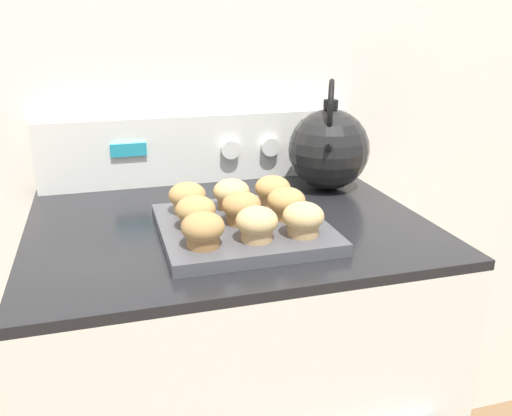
% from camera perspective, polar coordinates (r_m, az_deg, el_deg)
% --- Properties ---
extents(wall_back, '(8.00, 0.05, 2.40)m').
position_cam_1_polar(wall_back, '(1.34, -6.71, 14.78)').
color(wall_back, white).
rests_on(wall_back, ground_plane).
extents(stove_range, '(0.76, 0.66, 0.93)m').
position_cam_1_polar(stove_range, '(1.31, -2.69, -20.55)').
color(stove_range, white).
rests_on(stove_range, ground_plane).
extents(control_panel, '(0.75, 0.07, 0.16)m').
position_cam_1_polar(control_panel, '(1.32, -5.89, 6.32)').
color(control_panel, white).
rests_on(control_panel, stove_range).
extents(muffin_pan, '(0.30, 0.30, 0.02)m').
position_cam_1_polar(muffin_pan, '(1.00, -1.41, -2.14)').
color(muffin_pan, '#4C4C51').
rests_on(muffin_pan, stove_range).
extents(muffin_r0_c0, '(0.07, 0.07, 0.06)m').
position_cam_1_polar(muffin_r0_c0, '(0.89, -5.61, -2.28)').
color(muffin_r0_c0, olive).
rests_on(muffin_r0_c0, muffin_pan).
extents(muffin_r0_c1, '(0.07, 0.07, 0.06)m').
position_cam_1_polar(muffin_r0_c1, '(0.91, 0.08, -1.66)').
color(muffin_r0_c1, tan).
rests_on(muffin_r0_c1, muffin_pan).
extents(muffin_r0_c2, '(0.07, 0.07, 0.06)m').
position_cam_1_polar(muffin_r0_c2, '(0.93, 5.00, -1.15)').
color(muffin_r0_c2, tan).
rests_on(muffin_r0_c2, muffin_pan).
extents(muffin_r1_c0, '(0.07, 0.07, 0.06)m').
position_cam_1_polar(muffin_r1_c0, '(0.97, -6.36, -0.43)').
color(muffin_r1_c0, olive).
rests_on(muffin_r1_c0, muffin_pan).
extents(muffin_r1_c1, '(0.07, 0.07, 0.06)m').
position_cam_1_polar(muffin_r1_c1, '(0.98, -1.54, 0.05)').
color(muffin_r1_c1, olive).
rests_on(muffin_r1_c1, muffin_pan).
extents(muffin_r1_c2, '(0.07, 0.07, 0.06)m').
position_cam_1_polar(muffin_r1_c2, '(1.01, 3.21, 0.53)').
color(muffin_r1_c2, olive).
rests_on(muffin_r1_c2, muffin_pan).
extents(muffin_r2_c0, '(0.07, 0.07, 0.06)m').
position_cam_1_polar(muffin_r2_c0, '(1.05, -7.24, 1.11)').
color(muffin_r2_c0, tan).
rests_on(muffin_r2_c0, muffin_pan).
extents(muffin_r2_c1, '(0.07, 0.07, 0.06)m').
position_cam_1_polar(muffin_r2_c1, '(1.06, -2.60, 1.51)').
color(muffin_r2_c1, '#A37A4C').
rests_on(muffin_r2_c1, muffin_pan).
extents(muffin_r2_c2, '(0.07, 0.07, 0.06)m').
position_cam_1_polar(muffin_r2_c2, '(1.08, 1.76, 1.88)').
color(muffin_r2_c2, '#A37A4C').
rests_on(muffin_r2_c2, muffin_pan).
extents(tea_kettle, '(0.19, 0.21, 0.25)m').
position_cam_1_polar(tea_kettle, '(1.25, 7.67, 6.29)').
color(tea_kettle, black).
rests_on(tea_kettle, stove_range).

